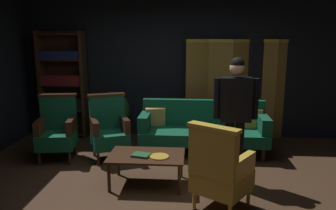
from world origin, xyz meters
name	(u,v)px	position (x,y,z in m)	size (l,w,h in m)	color
ground_plane	(163,188)	(0.00, 0.00, 0.00)	(10.00, 10.00, 0.00)	#3D2819
back_wall	(175,65)	(0.00, 2.45, 1.40)	(7.20, 0.10, 2.80)	black
folding_screen	(242,88)	(1.30, 2.35, 0.99)	(2.15, 0.41, 1.90)	olive
bookshelf	(64,84)	(-2.15, 2.19, 1.05)	(0.90, 0.32, 2.05)	#382114
velvet_couch	(203,126)	(0.55, 1.45, 0.45)	(2.12, 0.78, 0.88)	#382114
coffee_table	(147,158)	(-0.23, 0.09, 0.37)	(1.00, 0.64, 0.42)	#382114
armchair_gilt_accent	(220,170)	(0.69, -0.52, 0.49)	(0.80, 0.80, 1.04)	gold
armchair_wing_left	(57,129)	(-1.80, 0.94, 0.49)	(0.67, 0.66, 1.04)	#382114
armchair_wing_right	(109,129)	(-0.97, 1.03, 0.49)	(0.76, 0.76, 1.04)	#382114
standing_figure	(236,109)	(0.94, 0.28, 1.03)	(0.59, 0.24, 1.70)	black
potted_plant	(113,113)	(-1.13, 1.97, 0.54)	(0.64, 0.64, 0.93)	brown
book_green_cloth	(141,155)	(-0.29, 0.03, 0.43)	(0.23, 0.17, 0.03)	#1E4C28
brass_tray	(159,156)	(-0.05, 0.01, 0.43)	(0.25, 0.25, 0.02)	gold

